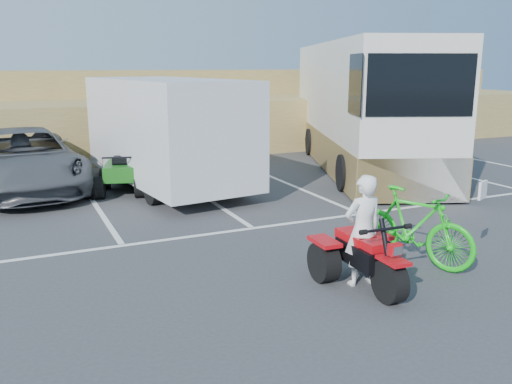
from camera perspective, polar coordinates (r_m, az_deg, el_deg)
name	(u,v)px	position (r m, az deg, el deg)	size (l,w,h in m)	color
ground	(311,266)	(9.30, 5.81, -7.78)	(100.00, 100.00, 0.00)	#39393C
parking_stripes	(257,205)	(13.12, 0.15, -1.43)	(28.00, 5.16, 0.01)	white
grass_embankment	(125,112)	(23.45, -13.67, 8.19)	(40.00, 8.50, 3.10)	olive
red_trike_atv	(366,287)	(8.59, 11.48, -9.80)	(1.26, 1.68, 1.09)	#BC0A11
rider	(363,230)	(8.41, 11.18, -3.99)	(0.63, 0.41, 1.73)	white
green_dirt_bike	(413,226)	(9.56, 16.15, -3.49)	(0.62, 2.19, 1.31)	#14BF19
grey_pickup	(24,160)	(15.87, -23.27, 3.10)	(2.75, 5.97, 1.66)	#4A4C52
cargo_trailer	(167,130)	(15.04, -9.38, 6.49)	(3.33, 6.63, 2.97)	silver
rv_motorhome	(361,114)	(18.62, 11.03, 8.05)	(6.68, 11.29, 3.97)	silver
quad_atv_blue	(72,199)	(14.53, -18.76, -0.71)	(0.97, 1.30, 0.85)	navy
quad_atv_green	(123,193)	(14.85, -13.87, -0.11)	(1.25, 1.67, 1.09)	#175A14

